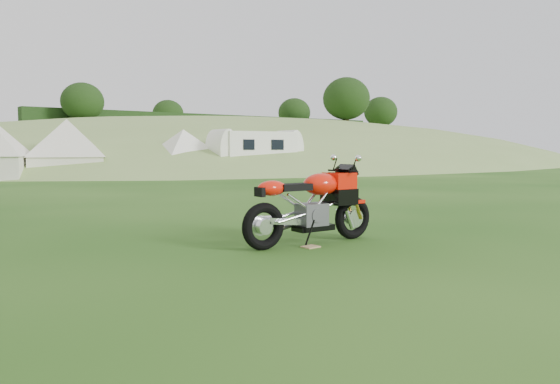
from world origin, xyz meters
TOP-DOWN VIEW (x-y plane):
  - ground at (0.00, 0.00)m, footprint 120.00×120.00m
  - hillside at (24.00, 40.00)m, footprint 80.00×64.00m
  - hedgerow at (24.00, 40.00)m, footprint 36.00×1.20m
  - sport_motorcycle at (1.03, 1.34)m, footprint 2.02×0.62m
  - plywood_board at (0.87, 1.15)m, footprint 0.22×0.18m
  - tent_mid at (3.47, 20.10)m, footprint 3.78×3.78m
  - tent_right at (8.28, 18.67)m, footprint 2.67×2.67m
  - caravan at (11.17, 16.98)m, footprint 4.60×2.46m

SIDE VIEW (x-z plane):
  - ground at x=0.00m, z-range 0.00..0.00m
  - hillside at x=24.00m, z-range -4.00..4.00m
  - hedgerow at x=24.00m, z-range -4.30..4.30m
  - plywood_board at x=0.87m, z-range 0.00..0.02m
  - sport_motorcycle at x=1.03m, z-range 0.00..1.20m
  - caravan at x=11.17m, z-range 0.00..2.06m
  - tent_right at x=8.28m, z-range 0.00..2.30m
  - tent_mid at x=3.47m, z-range 0.00..2.55m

